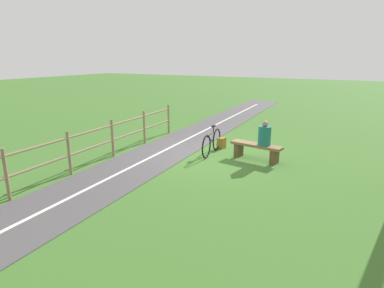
{
  "coord_description": "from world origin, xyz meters",
  "views": [
    {
      "loc": [
        -4.41,
        9.23,
        3.07
      ],
      "look_at": [
        -0.89,
        2.6,
        1.07
      ],
      "focal_mm": 30.76,
      "sensor_mm": 36.0,
      "label": 1
    }
  ],
  "objects_px": {
    "backpack": "(221,143)",
    "person_seated": "(265,135)",
    "bicycle": "(212,142)",
    "bench": "(256,149)"
  },
  "relations": [
    {
      "from": "bench",
      "to": "bicycle",
      "type": "xyz_separation_m",
      "value": [
        1.47,
        0.04,
        0.04
      ]
    },
    {
      "from": "person_seated",
      "to": "backpack",
      "type": "xyz_separation_m",
      "value": [
        1.7,
        -0.78,
        -0.64
      ]
    },
    {
      "from": "bench",
      "to": "person_seated",
      "type": "distance_m",
      "value": 0.54
    },
    {
      "from": "bench",
      "to": "person_seated",
      "type": "height_order",
      "value": "person_seated"
    },
    {
      "from": "backpack",
      "to": "person_seated",
      "type": "bearing_deg",
      "value": 155.32
    },
    {
      "from": "person_seated",
      "to": "backpack",
      "type": "bearing_deg",
      "value": -14.61
    },
    {
      "from": "bicycle",
      "to": "backpack",
      "type": "bearing_deg",
      "value": 173.61
    },
    {
      "from": "bench",
      "to": "person_seated",
      "type": "bearing_deg",
      "value": 180.0
    },
    {
      "from": "bicycle",
      "to": "backpack",
      "type": "relative_size",
      "value": 4.66
    },
    {
      "from": "person_seated",
      "to": "backpack",
      "type": "height_order",
      "value": "person_seated"
    }
  ]
}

